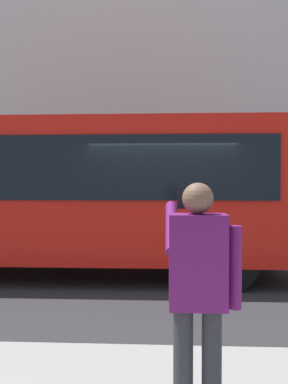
% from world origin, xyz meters
% --- Properties ---
extents(ground_plane, '(60.00, 60.00, 0.00)m').
position_xyz_m(ground_plane, '(0.00, 0.00, 0.00)').
color(ground_plane, '#2B2B2D').
extents(building_facade_far, '(28.00, 1.55, 12.00)m').
position_xyz_m(building_facade_far, '(-0.02, -6.80, 5.99)').
color(building_facade_far, beige).
rests_on(building_facade_far, ground_plane).
extents(red_bus, '(9.05, 2.54, 3.08)m').
position_xyz_m(red_bus, '(1.89, -0.37, 1.68)').
color(red_bus, red).
rests_on(red_bus, ground_plane).
extents(pedestrian_photographer, '(0.53, 0.52, 1.70)m').
position_xyz_m(pedestrian_photographer, '(-0.29, 4.89, 1.14)').
color(pedestrian_photographer, '#2D2D33').
rests_on(pedestrian_photographer, sidewalk_curb).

